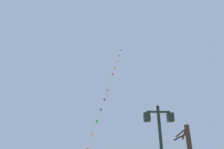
% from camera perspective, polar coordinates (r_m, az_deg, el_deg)
% --- Properties ---
extents(twin_lantern_lamp_post, '(1.35, 0.28, 4.70)m').
position_cam_1_polar(twin_lantern_lamp_post, '(10.11, 12.60, -15.77)').
color(twin_lantern_lamp_post, '#1E2D23').
rests_on(twin_lantern_lamp_post, ground_plane).
extents(kite_train, '(5.94, 13.42, 23.42)m').
position_cam_1_polar(kite_train, '(30.91, -1.61, -5.26)').
color(kite_train, brown).
rests_on(kite_train, ground_plane).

